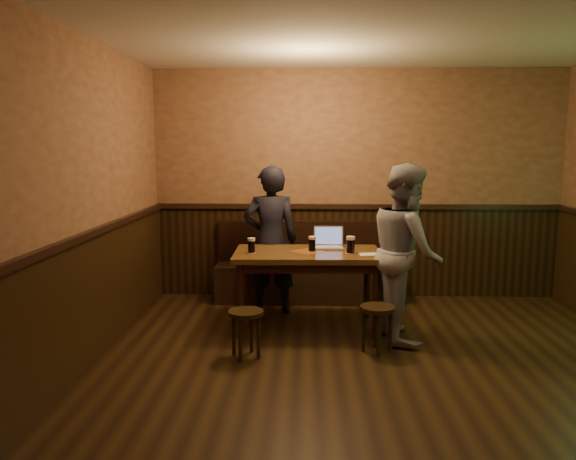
# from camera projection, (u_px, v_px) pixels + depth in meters

# --- Properties ---
(room) EXTENTS (5.04, 6.04, 2.84)m
(room) POSITION_uv_depth(u_px,v_px,m) (390.00, 236.00, 4.20)
(room) COLOR black
(room) RESTS_ON ground
(bench) EXTENTS (2.20, 0.50, 0.95)m
(bench) POSITION_uv_depth(u_px,v_px,m) (307.00, 275.00, 6.85)
(bench) COLOR black
(bench) RESTS_ON ground
(pub_table) EXTENTS (1.51, 0.88, 0.80)m
(pub_table) POSITION_uv_depth(u_px,v_px,m) (308.00, 262.00, 5.75)
(pub_table) COLOR brown
(pub_table) RESTS_ON ground
(stool_left) EXTENTS (0.40, 0.40, 0.42)m
(stool_left) POSITION_uv_depth(u_px,v_px,m) (246.00, 320.00, 4.97)
(stool_left) COLOR black
(stool_left) RESTS_ON ground
(stool_right) EXTENTS (0.33, 0.33, 0.43)m
(stool_right) POSITION_uv_depth(u_px,v_px,m) (377.00, 315.00, 5.08)
(stool_right) COLOR black
(stool_right) RESTS_ON ground
(pint_left) EXTENTS (0.10, 0.10, 0.15)m
(pint_left) POSITION_uv_depth(u_px,v_px,m) (251.00, 245.00, 5.66)
(pint_left) COLOR #A6141E
(pint_left) RESTS_ON pub_table
(pint_mid) EXTENTS (0.10, 0.10, 0.16)m
(pint_mid) POSITION_uv_depth(u_px,v_px,m) (312.00, 244.00, 5.74)
(pint_mid) COLOR #A6141E
(pint_mid) RESTS_ON pub_table
(pint_right) EXTENTS (0.11, 0.11, 0.17)m
(pint_right) POSITION_uv_depth(u_px,v_px,m) (351.00, 245.00, 5.63)
(pint_right) COLOR #A6141E
(pint_right) RESTS_ON pub_table
(laptop) EXTENTS (0.32, 0.25, 0.22)m
(laptop) POSITION_uv_depth(u_px,v_px,m) (328.00, 242.00, 5.95)
(laptop) COLOR silver
(laptop) RESTS_ON pub_table
(menu) EXTENTS (0.24, 0.18, 0.00)m
(menu) POSITION_uv_depth(u_px,v_px,m) (370.00, 254.00, 5.59)
(menu) COLOR silver
(menu) RESTS_ON pub_table
(person_suit) EXTENTS (0.65, 0.47, 1.66)m
(person_suit) POSITION_uv_depth(u_px,v_px,m) (271.00, 240.00, 6.26)
(person_suit) COLOR black
(person_suit) RESTS_ON ground
(person_grey) EXTENTS (0.69, 0.86, 1.71)m
(person_grey) POSITION_uv_depth(u_px,v_px,m) (406.00, 252.00, 5.41)
(person_grey) COLOR #94949A
(person_grey) RESTS_ON ground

